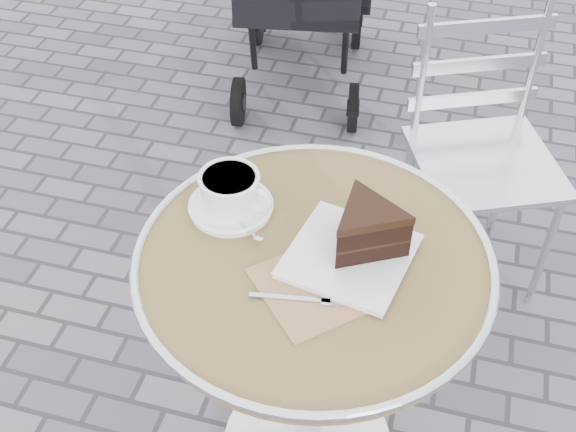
% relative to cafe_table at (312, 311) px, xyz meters
% --- Properties ---
extents(cafe_table, '(0.72, 0.72, 0.74)m').
position_rel_cafe_table_xyz_m(cafe_table, '(0.00, 0.00, 0.00)').
color(cafe_table, silver).
rests_on(cafe_table, ground).
extents(cappuccino_set, '(0.18, 0.18, 0.09)m').
position_rel_cafe_table_xyz_m(cappuccino_set, '(-0.20, 0.09, 0.20)').
color(cappuccino_set, white).
rests_on(cappuccino_set, cafe_table).
extents(cake_plate_set, '(0.32, 0.36, 0.12)m').
position_rel_cafe_table_xyz_m(cake_plate_set, '(0.09, 0.03, 0.22)').
color(cake_plate_set, '#A6775B').
rests_on(cake_plate_set, cafe_table).
extents(bistro_chair, '(0.52, 0.52, 0.87)m').
position_rel_cafe_table_xyz_m(bistro_chair, '(0.29, 0.83, -0.03)').
color(bistro_chair, silver).
rests_on(bistro_chair, ground).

